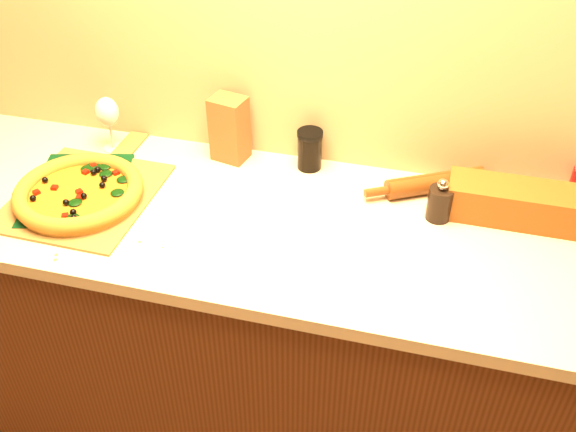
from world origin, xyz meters
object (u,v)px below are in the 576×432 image
object	(u,v)px
pizza	(79,192)
rolling_pin	(435,183)
pizza_peel	(87,193)
cutting_board	(76,190)
dark_jar	(310,149)
pepper_grinder	(440,202)
wine_glass	(107,113)

from	to	relation	value
pizza	rolling_pin	world-z (taller)	same
pizza_peel	cutting_board	xyz separation A→B (m)	(-0.04, 0.00, 0.00)
pizza_peel	rolling_pin	world-z (taller)	rolling_pin
pizza	dark_jar	xyz separation A→B (m)	(0.59, 0.33, 0.03)
pizza	rolling_pin	size ratio (longest dim) A/B	0.93
pizza_peel	cutting_board	size ratio (longest dim) A/B	1.38
pepper_grinder	dark_jar	distance (m)	0.43
pizza_peel	wine_glass	distance (m)	0.28
pizza	cutting_board	xyz separation A→B (m)	(-0.04, 0.04, -0.03)
pizza	cutting_board	bearing A→B (deg)	131.59
wine_glass	pepper_grinder	bearing A→B (deg)	-5.82
pizza	wine_glass	world-z (taller)	wine_glass
rolling_pin	dark_jar	distance (m)	0.38
rolling_pin	pepper_grinder	bearing A→B (deg)	-81.69
pizza_peel	wine_glass	bearing A→B (deg)	99.92
cutting_board	wine_glass	world-z (taller)	wine_glass
pizza_peel	pepper_grinder	size ratio (longest dim) A/B	4.52
pizza_peel	cutting_board	bearing A→B (deg)	175.34
cutting_board	dark_jar	distance (m)	0.69
cutting_board	wine_glass	distance (m)	0.27
pizza_peel	wine_glass	world-z (taller)	wine_glass
cutting_board	pepper_grinder	size ratio (longest dim) A/B	3.27
pepper_grinder	dark_jar	size ratio (longest dim) A/B	1.03
cutting_board	dark_jar	bearing A→B (deg)	10.37
pizza	cutting_board	world-z (taller)	pizza
pizza_peel	dark_jar	distance (m)	0.66
dark_jar	pizza_peel	bearing A→B (deg)	-153.31
rolling_pin	pizza	bearing A→B (deg)	-162.68
pizza_peel	pizza	bearing A→B (deg)	-89.32
dark_jar	rolling_pin	bearing A→B (deg)	-4.76
dark_jar	pizza	bearing A→B (deg)	-150.50
pepper_grinder	dark_jar	xyz separation A→B (m)	(-0.40, 0.16, 0.01)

